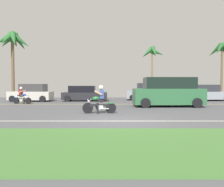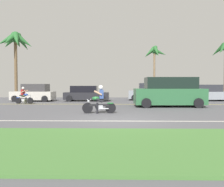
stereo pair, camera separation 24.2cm
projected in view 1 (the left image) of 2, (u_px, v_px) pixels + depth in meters
The scene contains 14 objects.
ground at pixel (119, 112), 12.42m from camera, with size 56.00×30.00×0.04m, color #545459.
grass_median at pixel (128, 145), 5.32m from camera, with size 56.00×3.80×0.06m, color #477A38.
lane_line_near at pixel (121, 121), 9.10m from camera, with size 50.40×0.12×0.01m, color silver.
lane_line_far at pixel (117, 104), 17.34m from camera, with size 50.40×0.12×0.01m, color yellow.
motorcyclist at pixel (100, 101), 11.62m from camera, with size 1.76×0.57×1.47m.
suv_nearby at pixel (168, 92), 15.41m from camera, with size 4.89×2.17×2.01m.
parked_car_0 at pixel (32, 93), 20.58m from camera, with size 3.82×1.98×1.60m.
parked_car_1 at pixel (84, 94), 20.99m from camera, with size 4.15×1.84×1.43m.
parked_car_2 at pixel (147, 92), 22.42m from camera, with size 4.01×2.11×1.69m.
parked_car_3 at pixel (205, 93), 21.47m from camera, with size 4.41×2.25×1.53m.
palm_tree_0 at pixel (223, 52), 23.82m from camera, with size 2.97×3.08×6.02m.
palm_tree_1 at pixel (13, 43), 23.99m from camera, with size 3.90×4.00×7.26m.
palm_tree_2 at pixel (152, 55), 24.00m from camera, with size 2.63×2.58×5.66m.
motorcyclist_distant at pixel (22, 97), 17.64m from camera, with size 1.59×0.59×1.35m.
Camera 1 is at (-0.37, -9.38, 1.44)m, focal length 35.87 mm.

